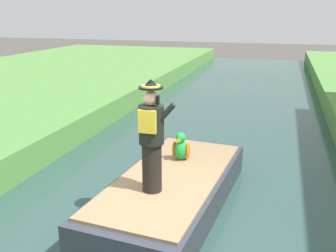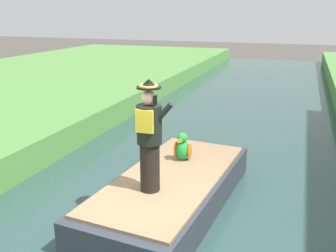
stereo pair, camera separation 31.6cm
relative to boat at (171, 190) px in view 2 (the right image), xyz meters
name	(u,v)px [view 2 (the right image)]	position (x,y,z in m)	size (l,w,h in m)	color
ground_plane	(152,237)	(0.00, -0.95, -0.40)	(80.00, 80.00, 0.00)	#4C4742
canal_water	(152,235)	(0.00, -0.95, -0.35)	(6.56, 48.00, 0.10)	#2D4C47
boat	(171,190)	(0.00, 0.00, 0.00)	(2.15, 4.34, 0.61)	#333842
person_pirate	(150,137)	(-0.13, -0.68, 1.23)	(0.61, 0.42, 1.85)	black
parrot_plush	(183,148)	(-0.03, 0.77, 0.55)	(0.36, 0.34, 0.57)	green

